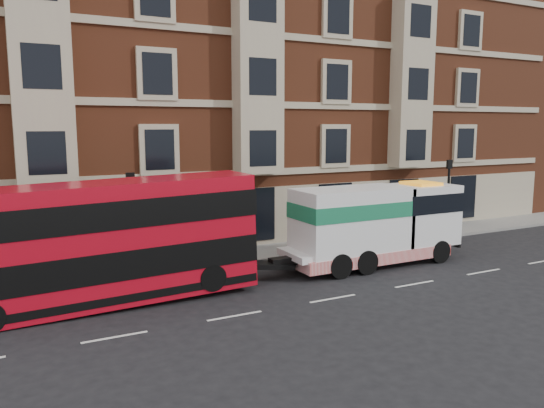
{
  "coord_description": "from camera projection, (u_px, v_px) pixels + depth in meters",
  "views": [
    {
      "loc": [
        -10.8,
        -15.95,
        6.43
      ],
      "look_at": [
        -0.51,
        4.0,
        3.1
      ],
      "focal_mm": 35.0,
      "sensor_mm": 36.0,
      "label": 1
    }
  ],
  "objects": [
    {
      "name": "victorian_terrace",
      "position": [
        203.0,
        64.0,
        31.8
      ],
      "size": [
        45.0,
        12.0,
        20.4
      ],
      "color": "brown",
      "rests_on": "ground"
    },
    {
      "name": "lamp_post_west",
      "position": [
        132.0,
        216.0,
        22.2
      ],
      "size": [
        0.35,
        0.15,
        4.35
      ],
      "color": "black",
      "rests_on": "sidewalk"
    },
    {
      "name": "ground",
      "position": [
        333.0,
        299.0,
        19.86
      ],
      "size": [
        120.0,
        120.0,
        0.0
      ],
      "primitive_type": "plane",
      "color": "black",
      "rests_on": "ground"
    },
    {
      "name": "sidewalk",
      "position": [
        249.0,
        254.0,
        26.45
      ],
      "size": [
        90.0,
        3.0,
        0.15
      ],
      "primitive_type": "cube",
      "color": "slate",
      "rests_on": "ground"
    },
    {
      "name": "tow_truck",
      "position": [
        373.0,
        224.0,
        24.39
      ],
      "size": [
        8.8,
        2.6,
        3.67
      ],
      "color": "white",
      "rests_on": "ground"
    },
    {
      "name": "double_decker_bus",
      "position": [
        103.0,
        241.0,
        18.86
      ],
      "size": [
        10.99,
        2.52,
        4.45
      ],
      "color": "#B90A1B",
      "rests_on": "ground"
    },
    {
      "name": "lamp_post_east",
      "position": [
        448.0,
        192.0,
        30.36
      ],
      "size": [
        0.35,
        0.15,
        4.35
      ],
      "color": "black",
      "rests_on": "sidewalk"
    }
  ]
}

